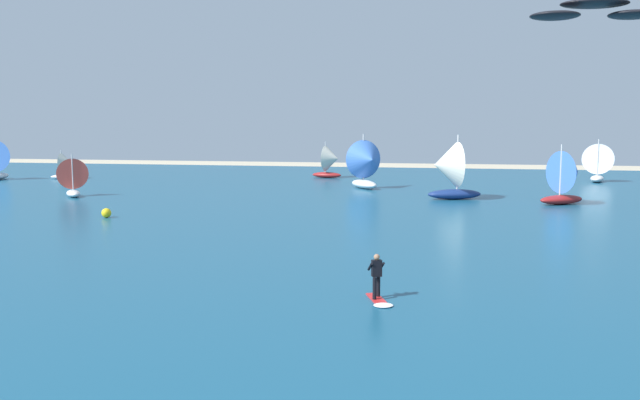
% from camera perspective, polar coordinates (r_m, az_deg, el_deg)
% --- Properties ---
extents(ocean, '(160.00, 90.00, 0.10)m').
position_cam_1_polar(ocean, '(55.09, 5.43, 0.01)').
color(ocean, navy).
rests_on(ocean, ground).
extents(kitesurfer, '(1.25, 2.02, 1.67)m').
position_cam_1_polar(kitesurfer, '(22.90, 5.28, -7.62)').
color(kitesurfer, red).
rests_on(kitesurfer, ocean).
extents(kite, '(5.41, 2.36, 0.79)m').
position_cam_1_polar(kite, '(29.46, 23.65, 15.49)').
color(kite, black).
extents(sailboat_heeled_over, '(3.34, 3.50, 3.90)m').
position_cam_1_polar(sailboat_heeled_over, '(61.47, -21.59, 1.97)').
color(sailboat_heeled_over, white).
rests_on(sailboat_heeled_over, ocean).
extents(sailboat_leading, '(4.41, 4.06, 4.90)m').
position_cam_1_polar(sailboat_leading, '(55.10, 21.60, 1.97)').
color(sailboat_leading, maroon).
rests_on(sailboat_leading, ocean).
extents(sailboat_trailing, '(4.67, 5.04, 5.59)m').
position_cam_1_polar(sailboat_trailing, '(64.26, 4.30, 3.29)').
color(sailboat_trailing, white).
rests_on(sailboat_trailing, ocean).
extents(sailboat_mid_right, '(3.16, 2.76, 3.57)m').
position_cam_1_polar(sailboat_mid_right, '(82.50, -22.06, 2.90)').
color(sailboat_mid_right, white).
rests_on(sailboat_mid_right, ocean).
extents(sailboat_far_right, '(3.98, 3.44, 4.53)m').
position_cam_1_polar(sailboat_far_right, '(78.31, 0.99, 3.53)').
color(sailboat_far_right, maroon).
rests_on(sailboat_far_right, ocean).
extents(sailboat_anchored_offshore, '(5.02, 4.43, 5.63)m').
position_cam_1_polar(sailboat_anchored_offshore, '(55.72, 11.50, 2.70)').
color(sailboat_anchored_offshore, navy).
rests_on(sailboat_anchored_offshore, ocean).
extents(sailboat_near_shore, '(3.84, 4.39, 4.94)m').
position_cam_1_polar(sailboat_near_shore, '(79.70, 23.94, 3.16)').
color(sailboat_near_shore, silver).
rests_on(sailboat_near_shore, ocean).
extents(marker_buoy, '(0.66, 0.66, 0.66)m').
position_cam_1_polar(marker_buoy, '(46.06, -18.83, -1.12)').
color(marker_buoy, yellow).
rests_on(marker_buoy, ocean).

